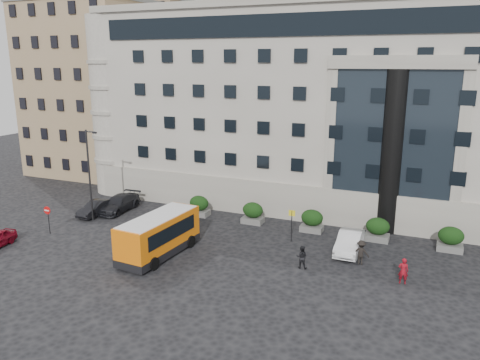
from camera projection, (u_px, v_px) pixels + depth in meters
The scene contains 22 objects.
ground at pixel (198, 254), 33.87m from camera, with size 120.00×120.00×0.00m, color black.
civic_building at pixel (345, 106), 49.02m from camera, with size 44.00×24.00×18.00m, color gray.
entrance_column at pixel (392, 153), 36.93m from camera, with size 1.80×1.80×13.00m, color black.
apartment_near at pixel (101, 91), 58.30m from camera, with size 14.00×14.00×20.00m, color #947A56.
apartment_far at pixel (159, 78), 75.26m from camera, with size 13.00×13.00×22.00m, color #7D6649.
hedge_a at pixel (199, 206), 42.11m from camera, with size 1.80×1.26×1.84m.
hedge_b at pixel (253, 213), 40.15m from camera, with size 1.80×1.26×1.84m.
hedge_c at pixel (312, 220), 38.19m from camera, with size 1.80×1.26×1.84m.
hedge_d at pixel (378, 229), 36.23m from camera, with size 1.80×1.26×1.84m.
hedge_e at pixel (451, 239), 34.27m from camera, with size 1.80×1.26×1.84m.
street_lamp at pixel (90, 172), 39.97m from camera, with size 1.16×0.18×8.00m.
bus_stop_sign at pixel (292, 220), 35.83m from camera, with size 0.50×0.08×2.52m.
no_entry_sign at pixel (48, 214), 37.43m from camera, with size 0.64×0.16×2.32m.
minibus at pixel (159, 234), 33.34m from camera, with size 3.08×7.19×2.93m.
red_truck at pixel (141, 163), 56.55m from camera, with size 3.23×6.00×3.10m.
parked_car_b at pixel (96, 208), 42.31m from camera, with size 1.38×3.95×1.30m, color black.
parked_car_c at pixel (119, 203), 43.44m from camera, with size 2.04×5.02×1.46m, color black.
parked_car_d at pixel (149, 185), 50.24m from camera, with size 2.26×4.90×1.36m, color black.
white_taxi at pixel (349, 242), 34.09m from camera, with size 1.61×4.62×1.52m, color silver.
pedestrian_a at pixel (403, 271), 29.18m from camera, with size 0.62×0.41×1.71m, color maroon.
pedestrian_b at pixel (302, 257), 31.41m from camera, with size 0.77×0.60×1.59m, color black.
pedestrian_c at pixel (361, 252), 31.97m from camera, with size 1.12×0.64×1.73m, color black.
Camera 1 is at (15.06, -27.83, 13.56)m, focal length 35.00 mm.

